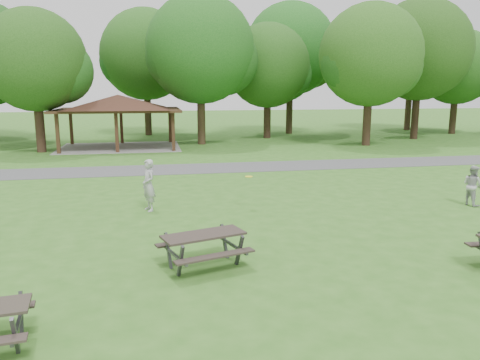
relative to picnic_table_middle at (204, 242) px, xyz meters
name	(u,v)px	position (x,y,z in m)	size (l,w,h in m)	color
ground	(230,266)	(0.62, -0.10, -0.62)	(160.00, 160.00, 0.00)	#32681D
asphalt_path	(186,169)	(0.62, 13.90, -0.61)	(120.00, 3.20, 0.02)	#49494C
pavilion	(118,105)	(-3.38, 23.90, 2.44)	(8.60, 7.01, 3.76)	#342112
tree_row_d	(36,63)	(-8.30, 22.43, 5.15)	(6.93, 6.60, 9.27)	#301E15
tree_row_e	(202,53)	(2.72, 24.93, 6.16)	(8.40, 8.00, 11.02)	#332316
tree_row_f	(269,68)	(8.70, 28.43, 5.22)	(7.35, 7.00, 9.55)	black
tree_row_g	(371,58)	(14.71, 21.93, 5.71)	(7.77, 7.40, 10.25)	black
tree_row_h	(421,53)	(20.72, 25.43, 6.41)	(8.61, 8.20, 11.37)	black
tree_row_i	(458,69)	(26.70, 28.93, 5.29)	(7.14, 6.80, 9.52)	black
tree_deep_b	(147,57)	(-1.28, 32.93, 6.27)	(8.40, 8.00, 11.13)	black
tree_deep_c	(292,52)	(11.72, 31.93, 6.82)	(8.82, 8.40, 11.90)	black
tree_deep_d	(412,59)	(24.72, 33.43, 6.41)	(8.40, 8.00, 11.27)	#301F15
picnic_table_middle	(204,242)	(0.00, 0.00, 0.00)	(2.32, 2.06, 0.84)	#2D2520
frisbee_in_flight	(249,177)	(2.16, 5.13, 0.54)	(0.36, 0.36, 0.02)	yellow
frisbee_thrower	(149,185)	(-1.29, 5.55, 0.28)	(0.66, 0.43, 1.80)	#ABABAD
frisbee_catcher	(472,185)	(10.26, 4.15, 0.11)	(0.71, 0.56, 1.47)	#ABAAAD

